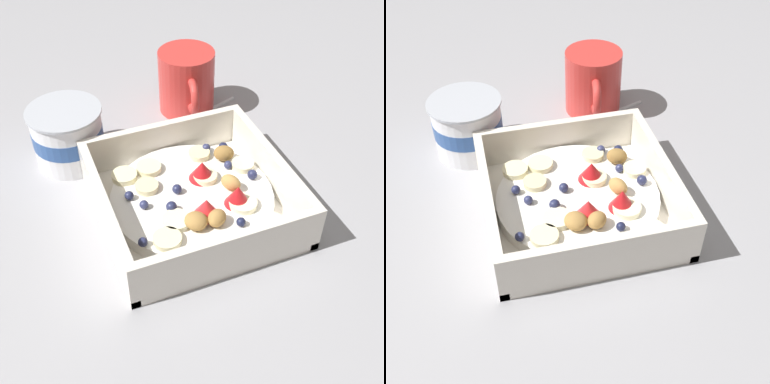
{
  "view_description": "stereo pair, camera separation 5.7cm",
  "coord_description": "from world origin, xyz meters",
  "views": [
    {
      "loc": [
        -0.39,
        0.14,
        0.42
      ],
      "look_at": [
        0.01,
        -0.01,
        0.03
      ],
      "focal_mm": 47.39,
      "sensor_mm": 36.0,
      "label": 1
    },
    {
      "loc": [
        -0.4,
        0.09,
        0.42
      ],
      "look_at": [
        0.01,
        -0.01,
        0.03
      ],
      "focal_mm": 47.39,
      "sensor_mm": 36.0,
      "label": 2
    }
  ],
  "objects": [
    {
      "name": "yogurt_cup",
      "position": [
        0.15,
        0.1,
        0.04
      ],
      "size": [
        0.09,
        0.09,
        0.08
      ],
      "color": "white",
      "rests_on": "ground"
    },
    {
      "name": "ground_plane",
      "position": [
        0.0,
        0.0,
        0.0
      ],
      "size": [
        2.4,
        2.4,
        0.0
      ],
      "primitive_type": "plane",
      "color": "#9E9EA3"
    },
    {
      "name": "fruit_bowl",
      "position": [
        0.01,
        -0.02,
        0.02
      ],
      "size": [
        0.21,
        0.21,
        0.06
      ],
      "color": "white",
      "rests_on": "ground"
    },
    {
      "name": "spoon",
      "position": [
        0.17,
        -0.05,
        0.0
      ],
      "size": [
        0.08,
        0.17,
        0.01
      ],
      "color": "silver",
      "rests_on": "ground"
    },
    {
      "name": "coffee_mug",
      "position": [
        0.21,
        -0.09,
        0.05
      ],
      "size": [
        0.11,
        0.08,
        0.09
      ],
      "color": "red",
      "rests_on": "ground"
    }
  ]
}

